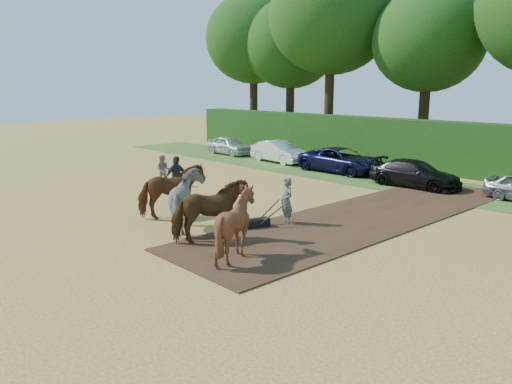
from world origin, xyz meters
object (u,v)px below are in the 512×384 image
(spectator_far, at_px, (176,178))
(parked_cars, at_px, (371,165))
(spectator_near, at_px, (163,170))
(plough_team, at_px, (202,206))

(spectator_far, xyz_separation_m, parked_cars, (2.83, 10.87, -0.28))
(spectator_near, height_order, spectator_far, spectator_far)
(spectator_near, xyz_separation_m, parked_cars, (5.86, 9.65, -0.09))
(spectator_near, xyz_separation_m, plough_team, (8.34, -3.74, 0.25))
(plough_team, distance_m, parked_cars, 13.62)
(spectator_far, relative_size, plough_team, 0.27)
(spectator_far, distance_m, plough_team, 5.87)
(spectator_far, height_order, plough_team, plough_team)
(plough_team, bearing_deg, parked_cars, 100.49)
(spectator_far, bearing_deg, spectator_near, 65.14)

